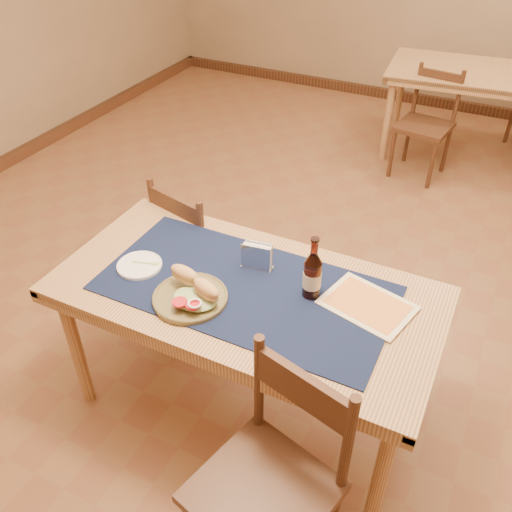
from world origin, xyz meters
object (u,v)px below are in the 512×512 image
at_px(chair_main_far, 200,247).
at_px(sandwich_plate, 192,294).
at_px(back_table, 490,82).
at_px(beer_bottle, 312,275).
at_px(chair_main_near, 271,480).
at_px(napkin_holder, 257,257).
at_px(main_table, 246,303).

height_order(chair_main_far, sandwich_plate, chair_main_far).
distance_m(back_table, beer_bottle, 3.19).
bearing_deg(chair_main_far, sandwich_plate, -59.74).
bearing_deg(beer_bottle, chair_main_near, -78.55).
height_order(back_table, napkin_holder, napkin_holder).
xyz_separation_m(chair_main_far, beer_bottle, (0.80, -0.42, 0.40)).
bearing_deg(sandwich_plate, beer_bottle, 30.32).
bearing_deg(main_table, chair_main_far, 137.32).
distance_m(chair_main_near, napkin_holder, 0.89).
xyz_separation_m(sandwich_plate, beer_bottle, (0.41, 0.24, 0.07)).
bearing_deg(sandwich_plate, main_table, 46.79).
relative_size(main_table, chair_main_near, 1.71).
height_order(main_table, sandwich_plate, sandwich_plate).
relative_size(sandwich_plate, beer_bottle, 1.09).
distance_m(main_table, beer_bottle, 0.33).
height_order(beer_bottle, napkin_holder, beer_bottle).
bearing_deg(back_table, chair_main_near, -92.67).
xyz_separation_m(back_table, beer_bottle, (-0.31, -3.17, 0.19)).
bearing_deg(main_table, sandwich_plate, -133.21).
bearing_deg(beer_bottle, chair_main_far, 152.31).
bearing_deg(chair_main_far, back_table, 68.06).
distance_m(back_table, sandwich_plate, 3.49).
bearing_deg(back_table, sandwich_plate, -101.98).
height_order(main_table, chair_main_near, chair_main_near).
distance_m(main_table, back_table, 3.29).
height_order(main_table, back_table, same).
height_order(chair_main_near, sandwich_plate, chair_main_near).
bearing_deg(main_table, beer_bottle, 16.74).
bearing_deg(napkin_holder, chair_main_far, 145.89).
bearing_deg(chair_main_near, chair_main_far, 130.85).
bearing_deg(back_table, chair_main_far, -111.94).
distance_m(back_table, chair_main_far, 2.97).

